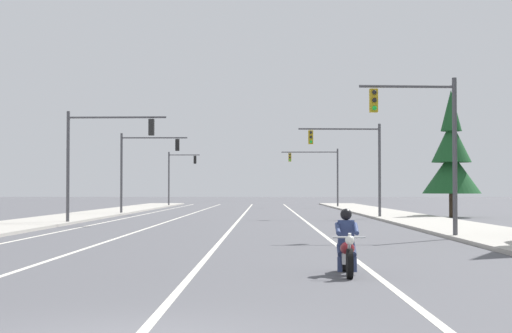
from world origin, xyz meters
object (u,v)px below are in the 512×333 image
(motorcycle_with_rider, at_px, (347,248))
(traffic_signal_near_left, at_px, (97,149))
(traffic_signal_far_left, at_px, (177,171))
(conifer_tree_right_verge_far, at_px, (451,159))
(traffic_signal_near_right, at_px, (428,134))
(traffic_signal_mid_right, at_px, (356,155))
(traffic_signal_far_right, at_px, (321,168))
(traffic_signal_mid_left, at_px, (141,161))

(motorcycle_with_rider, relative_size, traffic_signal_near_left, 0.35)
(traffic_signal_far_left, height_order, conifer_tree_right_verge_far, conifer_tree_right_verge_far)
(traffic_signal_near_right, bearing_deg, conifer_tree_right_verge_far, 75.07)
(traffic_signal_near_right, bearing_deg, traffic_signal_mid_right, 90.86)
(traffic_signal_near_left, bearing_deg, traffic_signal_mid_right, 29.65)
(traffic_signal_far_right, bearing_deg, motorcycle_with_rider, -93.48)
(motorcycle_with_rider, relative_size, conifer_tree_right_verge_far, 0.25)
(traffic_signal_near_right, relative_size, traffic_signal_far_right, 1.00)
(traffic_signal_mid_right, distance_m, traffic_signal_far_left, 42.51)
(traffic_signal_mid_left, bearing_deg, traffic_signal_near_right, -62.76)
(traffic_signal_mid_right, distance_m, traffic_signal_mid_left, 17.76)
(traffic_signal_near_right, xyz_separation_m, traffic_signal_far_right, (-0.37, 54.21, 0.14))
(motorcycle_with_rider, xyz_separation_m, traffic_signal_near_left, (-11.02, 26.32, 3.55))
(traffic_signal_mid_left, relative_size, traffic_signal_far_right, 1.00)
(motorcycle_with_rider, xyz_separation_m, conifer_tree_right_verge_far, (10.96, 37.53, 3.42))
(motorcycle_with_rider, distance_m, conifer_tree_right_verge_far, 39.25)
(motorcycle_with_rider, distance_m, traffic_signal_near_left, 28.76)
(traffic_signal_mid_right, height_order, conifer_tree_right_verge_far, conifer_tree_right_verge_far)
(traffic_signal_mid_left, xyz_separation_m, traffic_signal_far_right, (15.39, 23.61, 0.05))
(traffic_signal_mid_left, height_order, traffic_signal_far_left, same)
(traffic_signal_near_right, relative_size, traffic_signal_near_left, 1.00)
(traffic_signal_near_left, height_order, traffic_signal_mid_right, same)
(traffic_signal_mid_right, height_order, traffic_signal_far_left, same)
(traffic_signal_mid_right, bearing_deg, traffic_signal_near_right, -89.14)
(traffic_signal_near_right, bearing_deg, traffic_signal_far_right, 90.39)
(traffic_signal_far_left, bearing_deg, traffic_signal_near_left, -89.10)
(traffic_signal_mid_left, xyz_separation_m, conifer_tree_right_verge_far, (22.25, -6.22, -0.10))
(traffic_signal_near_right, relative_size, traffic_signal_far_left, 1.00)
(traffic_signal_near_right, height_order, traffic_signal_mid_right, same)
(traffic_signal_near_left, bearing_deg, traffic_signal_near_right, -40.36)
(traffic_signal_near_right, bearing_deg, traffic_signal_far_left, 104.86)
(motorcycle_with_rider, xyz_separation_m, traffic_signal_far_right, (4.10, 67.37, 3.58))
(traffic_signal_near_left, xyz_separation_m, traffic_signal_mid_left, (-0.27, 17.44, -0.02))
(traffic_signal_mid_right, xyz_separation_m, traffic_signal_mid_left, (-15.43, 8.81, -0.02))
(traffic_signal_mid_right, distance_m, conifer_tree_right_verge_far, 7.30)
(traffic_signal_near_left, relative_size, conifer_tree_right_verge_far, 0.71)
(motorcycle_with_rider, relative_size, traffic_signal_far_right, 0.35)
(traffic_signal_near_right, xyz_separation_m, traffic_signal_near_left, (-15.49, 13.16, 0.11))
(traffic_signal_mid_left, xyz_separation_m, traffic_signal_far_left, (-0.48, 30.62, -0.10))
(traffic_signal_near_left, height_order, traffic_signal_far_right, same)
(motorcycle_with_rider, xyz_separation_m, traffic_signal_mid_left, (-11.29, 43.76, 3.53))
(traffic_signal_mid_left, height_order, conifer_tree_right_verge_far, conifer_tree_right_verge_far)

